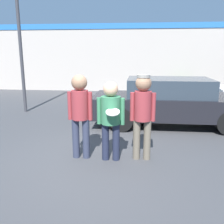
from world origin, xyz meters
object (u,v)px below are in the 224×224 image
at_px(person_middle_with_frisbee, 111,114).
at_px(person_left, 80,109).
at_px(person_right, 143,109).
at_px(street_lamp, 24,11).
at_px(parked_car_near, 170,101).
at_px(shrub, 181,86).

bearing_deg(person_middle_with_frisbee, person_left, 175.79).
bearing_deg(person_middle_with_frisbee, person_right, 10.30).
xyz_separation_m(person_right, street_lamp, (-4.16, 3.92, 2.54)).
height_order(person_left, street_lamp, street_lamp).
bearing_deg(person_right, person_middle_with_frisbee, -169.70).
relative_size(person_right, parked_car_near, 0.37).
height_order(person_left, person_middle_with_frisbee, person_left).
distance_m(person_left, person_right, 1.28).
relative_size(street_lamp, shrub, 6.39).
bearing_deg(shrub, person_middle_with_frisbee, -107.35).
relative_size(person_middle_with_frisbee, street_lamp, 0.28).
bearing_deg(shrub, parked_car_near, -101.83).
relative_size(person_left, person_middle_with_frisbee, 1.08).
bearing_deg(person_right, person_left, -176.92).
height_order(person_right, street_lamp, street_lamp).
distance_m(person_middle_with_frisbee, shrub, 9.48).
xyz_separation_m(person_left, person_middle_with_frisbee, (0.64, -0.05, -0.08)).
xyz_separation_m(person_left, parked_car_near, (2.16, 2.75, -0.32)).
xyz_separation_m(person_left, street_lamp, (-2.88, 3.99, 2.55)).
distance_m(person_right, parked_car_near, 2.84).
xyz_separation_m(person_right, shrub, (2.18, 8.92, -0.62)).
bearing_deg(person_left, street_lamp, 125.80).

